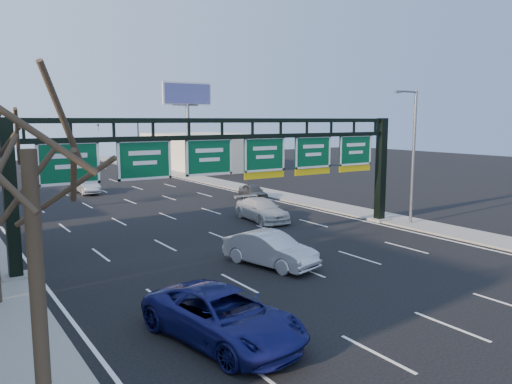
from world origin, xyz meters
TOP-DOWN VIEW (x-y plane):
  - ground at (0.00, 0.00)m, footprint 160.00×160.00m
  - sidewalk_right at (12.80, 20.00)m, footprint 3.00×120.00m
  - lane_markings at (0.00, 20.00)m, footprint 21.60×120.00m
  - sign_gantry at (0.16, 8.00)m, footprint 24.60×1.20m
  - building_right_distant at (20.00, 50.00)m, footprint 12.00×20.00m
  - tree_near at (-12.80, -4.00)m, footprint 3.60×3.60m
  - streetlight_near at (12.47, 6.00)m, footprint 2.15×0.22m
  - streetlight_far at (12.47, 40.00)m, footprint 2.15×0.22m
  - billboard_right at (15.00, 44.98)m, footprint 7.00×0.50m
  - traffic_signal_mast at (5.69, 55.00)m, footprint 10.16×0.54m
  - car_blue_suv at (-7.11, -2.58)m, footprint 3.84×6.43m
  - car_silver_sedan at (-1.00, 3.41)m, footprint 2.91×5.26m
  - car_white_wagon at (4.93, 12.78)m, footprint 2.61×5.45m
  - car_grey_far at (9.63, 21.05)m, footprint 2.34×4.23m
  - car_silver_distant at (-1.77, 33.03)m, footprint 1.72×4.63m

SIDE VIEW (x-z plane):
  - ground at x=0.00m, z-range 0.00..0.00m
  - lane_markings at x=0.00m, z-range 0.00..0.01m
  - sidewalk_right at x=12.80m, z-range 0.00..0.12m
  - car_grey_far at x=9.63m, z-range 0.00..1.36m
  - car_silver_distant at x=-1.77m, z-range 0.00..1.51m
  - car_white_wagon at x=4.93m, z-range 0.00..1.53m
  - car_silver_sedan at x=-1.00m, z-range 0.00..1.64m
  - car_blue_suv at x=-7.11m, z-range 0.00..1.67m
  - building_right_distant at x=20.00m, z-range 0.00..5.00m
  - sign_gantry at x=0.16m, z-range 1.03..8.23m
  - streetlight_near at x=12.47m, z-range 0.58..9.58m
  - streetlight_far at x=12.47m, z-range 0.58..9.58m
  - traffic_signal_mast at x=5.69m, z-range 2.00..9.00m
  - tree_near at x=-12.80m, z-range 3.05..11.91m
  - billboard_right at x=15.00m, z-range 3.06..15.06m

